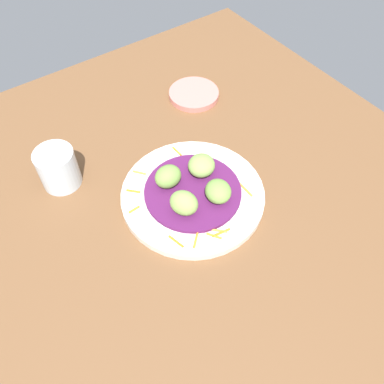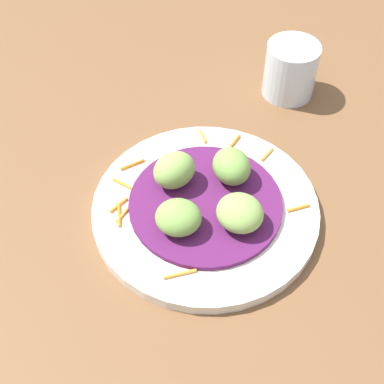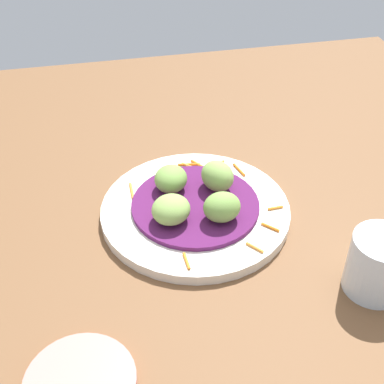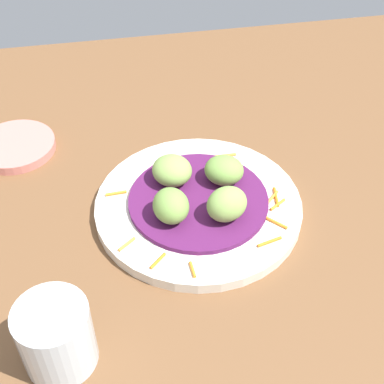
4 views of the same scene
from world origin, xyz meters
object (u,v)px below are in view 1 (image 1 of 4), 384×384
at_px(guac_scoop_back, 201,165).
at_px(main_plate, 193,195).
at_px(guac_scoop_left, 168,176).
at_px(side_plate_small, 194,94).
at_px(guac_scoop_center, 183,203).
at_px(guac_scoop_right, 218,191).
at_px(water_glass, 58,168).

bearing_deg(guac_scoop_back, main_plate, -55.13).
height_order(main_plate, guac_scoop_back, guac_scoop_back).
xyz_separation_m(main_plate, guac_scoop_left, (-0.04, -0.03, 0.04)).
distance_m(guac_scoop_left, guac_scoop_back, 0.07).
xyz_separation_m(main_plate, side_plate_small, (-0.25, 0.18, -0.00)).
bearing_deg(guac_scoop_back, side_plate_small, 147.84).
distance_m(guac_scoop_center, guac_scoop_back, 0.10).
height_order(guac_scoop_right, water_glass, water_glass).
bearing_deg(side_plate_small, water_glass, -79.99).
xyz_separation_m(main_plate, guac_scoop_center, (0.03, -0.04, 0.04)).
bearing_deg(water_glass, guac_scoop_back, 56.06).
bearing_deg(guac_scoop_back, guac_scoop_center, -55.13).
xyz_separation_m(guac_scoop_right, water_glass, (-0.22, -0.22, -0.00)).
xyz_separation_m(guac_scoop_center, side_plate_small, (-0.28, 0.22, -0.04)).
bearing_deg(guac_scoop_center, main_plate, 124.87).
bearing_deg(side_plate_small, main_plate, -35.79).
bearing_deg(main_plate, guac_scoop_back, 124.87).
bearing_deg(guac_scoop_center, guac_scoop_back, 124.87).
xyz_separation_m(guac_scoop_center, guac_scoop_right, (0.01, 0.07, -0.00)).
bearing_deg(water_glass, side_plate_small, 100.01).
bearing_deg(water_glass, guac_scoop_left, 48.48).
distance_m(main_plate, side_plate_small, 0.31).
bearing_deg(guac_scoop_left, water_glass, -131.52).
distance_m(guac_scoop_center, water_glass, 0.26).
distance_m(guac_scoop_left, guac_scoop_center, 0.07).
bearing_deg(main_plate, side_plate_small, 144.21).
height_order(main_plate, side_plate_small, main_plate).
xyz_separation_m(guac_scoop_left, guac_scoop_center, (0.07, -0.01, 0.00)).
relative_size(guac_scoop_left, guac_scoop_back, 0.95).
height_order(main_plate, guac_scoop_center, guac_scoop_center).
relative_size(guac_scoop_center, guac_scoop_right, 1.01).
bearing_deg(side_plate_small, guac_scoop_back, -32.16).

